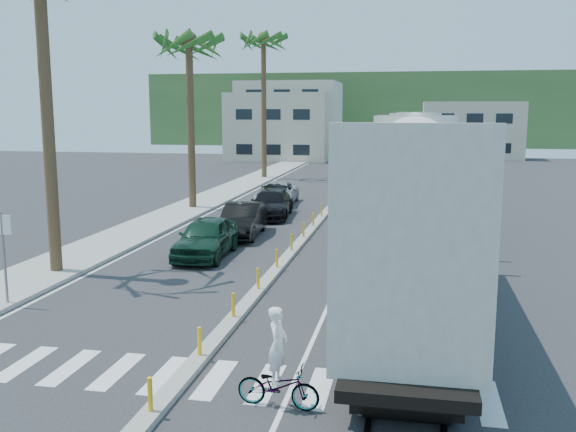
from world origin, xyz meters
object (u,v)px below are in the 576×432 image
(car_second, at_px, (243,220))
(street_sign, at_px, (3,245))
(car_lead, at_px, (206,237))
(cyclist, at_px, (278,376))

(car_second, bearing_deg, street_sign, -112.38)
(car_lead, height_order, car_second, car_lead)
(street_sign, xyz_separation_m, cyclist, (9.70, -5.05, -1.29))
(street_sign, xyz_separation_m, car_second, (4.26, 12.30, -1.17))
(car_second, relative_size, cyclist, 2.29)
(cyclist, bearing_deg, street_sign, 67.34)
(car_lead, bearing_deg, street_sign, -118.95)
(street_sign, bearing_deg, car_lead, 63.27)
(car_lead, bearing_deg, car_second, 83.44)
(street_sign, height_order, cyclist, street_sign)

